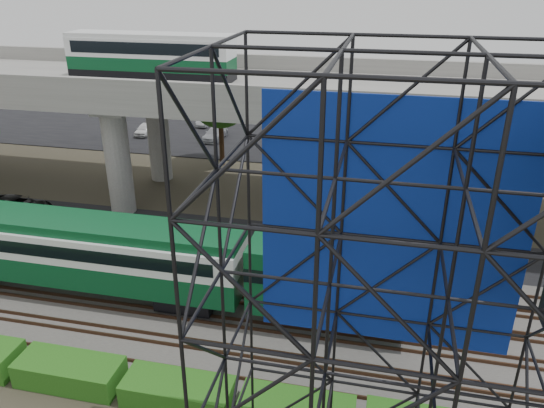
# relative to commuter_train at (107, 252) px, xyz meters

# --- Properties ---
(ground) EXTENTS (140.00, 140.00, 0.00)m
(ground) POSITION_rel_commuter_train_xyz_m (5.31, -2.00, -2.88)
(ground) COLOR #474233
(ground) RESTS_ON ground
(ballast_bed) EXTENTS (90.00, 12.00, 0.20)m
(ballast_bed) POSITION_rel_commuter_train_xyz_m (5.31, 0.00, -2.78)
(ballast_bed) COLOR slate
(ballast_bed) RESTS_ON ground
(service_road) EXTENTS (90.00, 5.00, 0.08)m
(service_road) POSITION_rel_commuter_train_xyz_m (5.31, 8.50, -2.84)
(service_road) COLOR black
(service_road) RESTS_ON ground
(parking_lot) EXTENTS (90.00, 18.00, 0.08)m
(parking_lot) POSITION_rel_commuter_train_xyz_m (5.31, 32.00, -2.84)
(parking_lot) COLOR black
(parking_lot) RESTS_ON ground
(harbor_water) EXTENTS (140.00, 40.00, 0.03)m
(harbor_water) POSITION_rel_commuter_train_xyz_m (5.31, 54.00, -2.87)
(harbor_water) COLOR slate
(harbor_water) RESTS_ON ground
(rail_tracks) EXTENTS (90.00, 9.52, 0.16)m
(rail_tracks) POSITION_rel_commuter_train_xyz_m (5.31, -0.00, -2.60)
(rail_tracks) COLOR #472D1E
(rail_tracks) RESTS_ON ballast_bed
(commuter_train) EXTENTS (29.30, 3.06, 4.30)m
(commuter_train) POSITION_rel_commuter_train_xyz_m (0.00, 0.00, 0.00)
(commuter_train) COLOR black
(commuter_train) RESTS_ON rail_tracks
(overpass) EXTENTS (80.00, 12.00, 12.40)m
(overpass) POSITION_rel_commuter_train_xyz_m (4.70, 14.00, 5.33)
(overpass) COLOR #9E9B93
(overpass) RESTS_ON ground
(scaffold_tower) EXTENTS (9.36, 6.36, 15.00)m
(scaffold_tower) POSITION_rel_commuter_train_xyz_m (14.23, -9.98, 4.59)
(scaffold_tower) COLOR black
(scaffold_tower) RESTS_ON ground
(hedge_strip) EXTENTS (34.60, 1.80, 1.20)m
(hedge_strip) POSITION_rel_commuter_train_xyz_m (6.32, -6.30, -2.32)
(hedge_strip) COLOR #1E5814
(hedge_strip) RESTS_ON ground
(trees) EXTENTS (40.94, 16.94, 7.69)m
(trees) POSITION_rel_commuter_train_xyz_m (0.64, 14.17, 2.69)
(trees) COLOR #382314
(trees) RESTS_ON ground
(suv) EXTENTS (5.24, 2.42, 1.45)m
(suv) POSITION_rel_commuter_train_xyz_m (-11.76, 7.98, -2.07)
(suv) COLOR black
(suv) RESTS_ON service_road
(parked_cars) EXTENTS (35.25, 9.78, 1.32)m
(parked_cars) POSITION_rel_commuter_train_xyz_m (7.36, 31.67, -2.17)
(parked_cars) COLOR white
(parked_cars) RESTS_ON parking_lot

